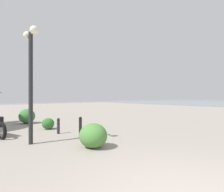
# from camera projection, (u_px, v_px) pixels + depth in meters

# --- Properties ---
(lamppost) EXTENTS (0.98, 0.28, 3.91)m
(lamppost) POSITION_uv_depth(u_px,v_px,m) (31.00, 67.00, 6.29)
(lamppost) COLOR #232328
(lamppost) RESTS_ON ground
(bollard_near) EXTENTS (0.13, 0.13, 0.82)m
(bollard_near) POSITION_uv_depth(u_px,v_px,m) (80.00, 127.00, 7.25)
(bollard_near) COLOR #232328
(bollard_near) RESTS_ON ground
(bollard_mid) EXTENTS (0.13, 0.13, 0.68)m
(bollard_mid) POSITION_uv_depth(u_px,v_px,m) (58.00, 125.00, 8.01)
(bollard_mid) COLOR #232328
(bollard_mid) RESTS_ON ground
(shrub_low) EXTENTS (0.87, 0.79, 0.74)m
(shrub_low) POSITION_uv_depth(u_px,v_px,m) (92.00, 136.00, 5.87)
(shrub_low) COLOR #477F38
(shrub_low) RESTS_ON ground
(shrub_round) EXTENTS (1.01, 0.91, 0.85)m
(shrub_round) POSITION_uv_depth(u_px,v_px,m) (27.00, 116.00, 11.01)
(shrub_round) COLOR #387533
(shrub_round) RESTS_ON ground
(shrub_wide) EXTENTS (0.91, 0.82, 0.77)m
(shrub_wide) POSITION_uv_depth(u_px,v_px,m) (94.00, 135.00, 5.84)
(shrub_wide) COLOR #477F38
(shrub_wide) RESTS_ON ground
(shrub_tall) EXTENTS (0.64, 0.57, 0.54)m
(shrub_tall) POSITION_uv_depth(u_px,v_px,m) (48.00, 124.00, 9.10)
(shrub_tall) COLOR #2D6628
(shrub_tall) RESTS_ON ground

